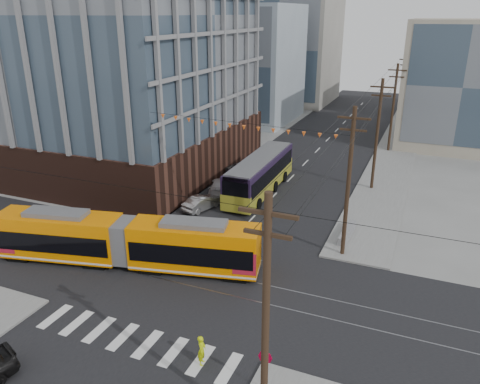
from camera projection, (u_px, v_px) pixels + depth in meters
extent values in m
plane|color=slate|center=(164.00, 310.00, 28.02)|extent=(160.00, 160.00, 0.00)
cube|color=#381E16|center=(93.00, 36.00, 50.63)|extent=(30.00, 25.00, 28.60)
cube|color=#8C99A5|center=(239.00, 64.00, 75.71)|extent=(18.00, 16.00, 18.00)
cube|color=gray|center=(461.00, 84.00, 60.74)|extent=(14.00, 14.00, 16.00)
cube|color=gray|center=(293.00, 49.00, 91.50)|extent=(16.00, 18.00, 20.00)
cube|color=#8C99A5|center=(470.00, 75.00, 77.61)|extent=(16.00, 16.00, 14.00)
cylinder|color=black|center=(265.00, 326.00, 17.82)|extent=(0.30, 0.30, 11.00)
cylinder|color=black|center=(403.00, 91.00, 71.23)|extent=(0.30, 0.30, 11.00)
imported|color=#AAAAAA|center=(202.00, 202.00, 42.23)|extent=(2.52, 4.27, 1.33)
imported|color=silver|center=(221.00, 186.00, 46.19)|extent=(3.36, 5.31, 1.43)
imported|color=#575757|center=(244.00, 167.00, 52.06)|extent=(3.65, 4.79, 1.21)
imported|color=#C7DF09|center=(202.00, 350.00, 23.48)|extent=(0.52, 0.68, 1.65)
cube|color=gray|center=(347.00, 233.00, 36.92)|extent=(1.08, 3.94, 0.78)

